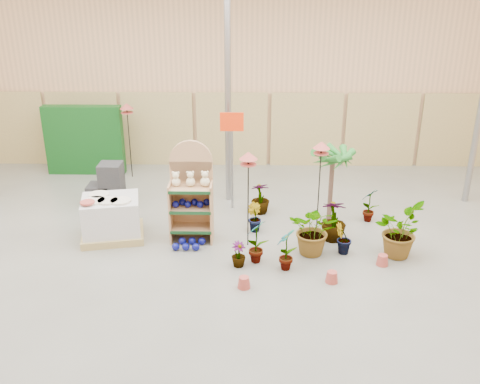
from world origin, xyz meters
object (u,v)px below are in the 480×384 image
(display_shelf, at_px, (192,195))
(bird_table_front, at_px, (248,159))
(pallet_stack, at_px, (112,218))
(potted_plant_2, at_px, (314,230))

(display_shelf, relative_size, bird_table_front, 1.04)
(bird_table_front, bearing_deg, pallet_stack, 174.19)
(bird_table_front, bearing_deg, display_shelf, 163.17)
(bird_table_front, distance_m, potted_plant_2, 1.80)
(display_shelf, height_order, bird_table_front, display_shelf)
(potted_plant_2, bearing_deg, display_shelf, 164.58)
(display_shelf, xyz_separation_m, bird_table_front, (1.10, -0.33, 0.86))
(bird_table_front, relative_size, potted_plant_2, 1.91)
(bird_table_front, xyz_separation_m, potted_plant_2, (1.24, -0.31, -1.27))
(display_shelf, xyz_separation_m, potted_plant_2, (2.34, -0.64, -0.41))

